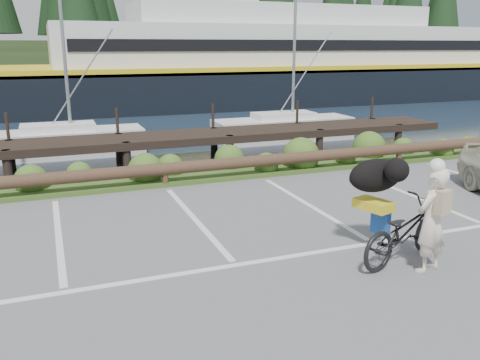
% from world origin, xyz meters
% --- Properties ---
extents(ground, '(72.00, 72.00, 0.00)m').
position_xyz_m(ground, '(0.00, 0.00, 0.00)').
color(ground, '#59595B').
extents(harbor_backdrop, '(170.00, 160.00, 30.00)m').
position_xyz_m(harbor_backdrop, '(0.39, 78.47, -0.00)').
color(harbor_backdrop, '#18283B').
rests_on(harbor_backdrop, ground).
extents(vegetation_strip, '(34.00, 1.60, 0.10)m').
position_xyz_m(vegetation_strip, '(0.00, 5.30, 0.05)').
color(vegetation_strip, '#3D5B21').
rests_on(vegetation_strip, ground).
extents(log_rail, '(32.00, 0.30, 0.60)m').
position_xyz_m(log_rail, '(0.00, 4.60, 0.00)').
color(log_rail, '#443021').
rests_on(log_rail, ground).
extents(bicycle, '(2.07, 1.22, 1.03)m').
position_xyz_m(bicycle, '(2.58, -1.21, 0.51)').
color(bicycle, black).
rests_on(bicycle, ground).
extents(cyclist, '(0.69, 0.55, 1.65)m').
position_xyz_m(cyclist, '(2.71, -1.65, 0.83)').
color(cyclist, '#EFE4CA').
rests_on(cyclist, ground).
extents(dog, '(0.74, 1.07, 0.56)m').
position_xyz_m(dog, '(2.40, -0.61, 1.31)').
color(dog, black).
rests_on(dog, bicycle).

